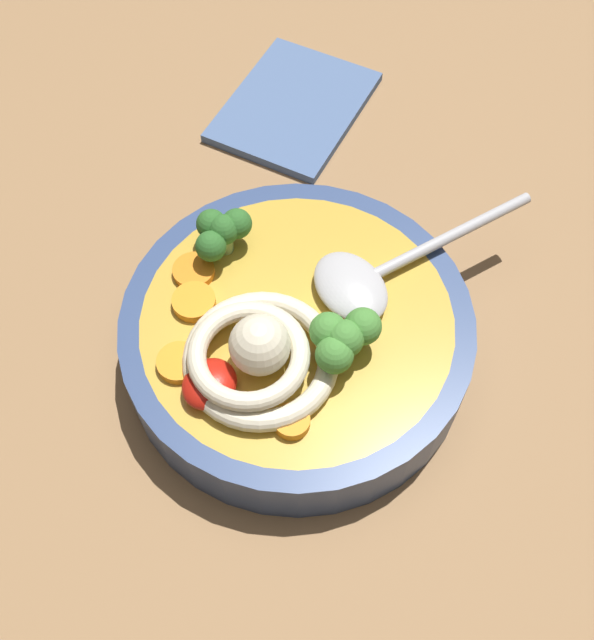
# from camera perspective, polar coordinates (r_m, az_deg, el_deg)

# --- Properties ---
(table_slab) EXTENTS (1.19, 1.19, 0.03)m
(table_slab) POSITION_cam_1_polar(r_m,az_deg,el_deg) (0.56, 1.00, -3.14)
(table_slab) COLOR #936D47
(table_slab) RESTS_ON ground
(soup_bowl) EXTENTS (0.24, 0.24, 0.05)m
(soup_bowl) POSITION_cam_1_polar(r_m,az_deg,el_deg) (0.53, 0.00, -1.25)
(soup_bowl) COLOR #334775
(soup_bowl) RESTS_ON table_slab
(noodle_pile) EXTENTS (0.11, 0.11, 0.04)m
(noodle_pile) POSITION_cam_1_polar(r_m,az_deg,el_deg) (0.48, -2.93, -2.56)
(noodle_pile) COLOR beige
(noodle_pile) RESTS_ON soup_bowl
(soup_spoon) EXTENTS (0.17, 0.11, 0.02)m
(soup_spoon) POSITION_cam_1_polar(r_m,az_deg,el_deg) (0.52, 5.23, 3.10)
(soup_spoon) COLOR #B7B7BC
(soup_spoon) RESTS_ON soup_bowl
(chili_sauce_dollop) EXTENTS (0.04, 0.03, 0.02)m
(chili_sauce_dollop) POSITION_cam_1_polar(r_m,az_deg,el_deg) (0.48, -6.43, -4.68)
(chili_sauce_dollop) COLOR #B2190F
(chili_sauce_dollop) RESTS_ON soup_bowl
(broccoli_floret_rear) EXTENTS (0.05, 0.04, 0.04)m
(broccoli_floret_rear) POSITION_cam_1_polar(r_m,az_deg,el_deg) (0.48, 3.32, -1.41)
(broccoli_floret_rear) COLOR #7A9E60
(broccoli_floret_rear) RESTS_ON soup_bowl
(broccoli_floret_far) EXTENTS (0.04, 0.04, 0.03)m
(broccoli_floret_far) POSITION_cam_1_polar(r_m,az_deg,el_deg) (0.53, -5.53, 6.56)
(broccoli_floret_far) COLOR #7A9E60
(broccoli_floret_far) RESTS_ON soup_bowl
(carrot_slice_front) EXTENTS (0.02, 0.02, 0.01)m
(carrot_slice_front) POSITION_cam_1_polar(r_m,az_deg,el_deg) (0.47, -0.38, -7.45)
(carrot_slice_front) COLOR orange
(carrot_slice_front) RESTS_ON soup_bowl
(carrot_slice_center) EXTENTS (0.03, 0.03, 0.01)m
(carrot_slice_center) POSITION_cam_1_polar(r_m,az_deg,el_deg) (0.52, -7.56, 1.33)
(carrot_slice_center) COLOR orange
(carrot_slice_center) RESTS_ON soup_bowl
(carrot_slice_beside_noodles) EXTENTS (0.03, 0.03, 0.01)m
(carrot_slice_beside_noodles) POSITION_cam_1_polar(r_m,az_deg,el_deg) (0.53, -7.58, 3.59)
(carrot_slice_beside_noodles) COLOR orange
(carrot_slice_beside_noodles) RESTS_ON soup_bowl
(carrot_slice_extra_b) EXTENTS (0.03, 0.03, 0.01)m
(carrot_slice_extra_b) POSITION_cam_1_polar(r_m,az_deg,el_deg) (0.50, -8.64, -3.11)
(carrot_slice_extra_b) COLOR orange
(carrot_slice_extra_b) RESTS_ON soup_bowl
(folded_napkin) EXTENTS (0.15, 0.12, 0.01)m
(folded_napkin) POSITION_cam_1_polar(r_m,az_deg,el_deg) (0.70, -0.20, 15.36)
(folded_napkin) COLOR #4C6693
(folded_napkin) RESTS_ON table_slab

